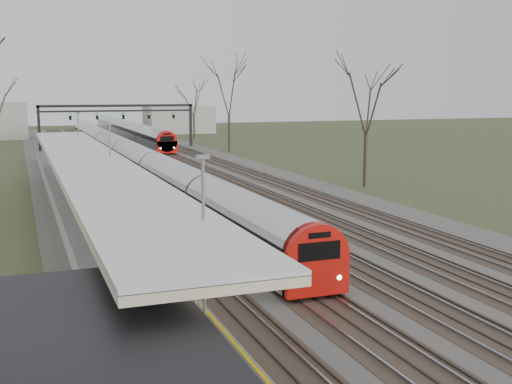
# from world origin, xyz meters

# --- Properties ---
(track_bed) EXTENTS (24.00, 160.00, 0.22)m
(track_bed) POSITION_xyz_m (0.26, 55.00, 0.06)
(track_bed) COLOR #474442
(track_bed) RESTS_ON ground
(platform) EXTENTS (3.50, 69.00, 1.00)m
(platform) POSITION_xyz_m (-9.05, 37.50, 0.50)
(platform) COLOR #9E9B93
(platform) RESTS_ON ground
(canopy) EXTENTS (4.10, 50.00, 3.11)m
(canopy) POSITION_xyz_m (-9.05, 32.99, 3.93)
(canopy) COLOR slate
(canopy) RESTS_ON platform
(signal_gantry) EXTENTS (21.00, 0.59, 6.08)m
(signal_gantry) POSITION_xyz_m (0.29, 84.99, 4.91)
(signal_gantry) COLOR black
(signal_gantry) RESTS_ON ground
(tree_east_far) EXTENTS (5.00, 5.00, 10.30)m
(tree_east_far) POSITION_xyz_m (14.00, 42.00, 7.29)
(tree_east_far) COLOR #2D231C
(tree_east_far) RESTS_ON ground
(train_near) EXTENTS (2.62, 90.21, 3.05)m
(train_near) POSITION_xyz_m (-2.50, 61.67, 1.48)
(train_near) COLOR #A9ACB3
(train_near) RESTS_ON ground
(train_far) EXTENTS (2.62, 60.21, 3.05)m
(train_far) POSITION_xyz_m (4.50, 103.44, 1.48)
(train_far) COLOR #A9ACB3
(train_far) RESTS_ON ground
(passenger) EXTENTS (0.52, 0.66, 1.59)m
(passenger) POSITION_xyz_m (-8.47, 12.00, 1.80)
(passenger) COLOR #2E4B5A
(passenger) RESTS_ON platform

